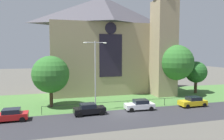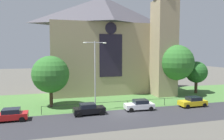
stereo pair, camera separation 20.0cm
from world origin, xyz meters
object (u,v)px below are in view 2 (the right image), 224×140
parked_car_white (139,105)px  parked_car_yellow (193,102)px  tree_right_near (176,63)px  parked_car_red (10,115)px  tree_left_near (51,74)px  tree_right_far (196,72)px  church_building (108,43)px  streetlamp_near (95,68)px  parked_car_black (89,109)px

parked_car_white → parked_car_yellow: size_ratio=1.02×
parked_car_white → tree_right_near: bearing=-141.9°
parked_car_yellow → parked_car_red: bearing=-0.6°
tree_left_near → parked_car_white: (12.27, -5.49, -4.24)m
tree_right_near → tree_right_far: (5.76, 1.58, -2.10)m
church_building → streetlamp_near: church_building is taller
church_building → tree_left_near: bearing=-137.5°
streetlamp_near → parked_car_red: bearing=-171.3°
parked_car_red → parked_car_white: same height
church_building → streetlamp_near: bearing=-111.0°
parked_car_yellow → tree_right_near: bearing=-103.8°
tree_right_near → streetlamp_near: bearing=-160.0°
streetlamp_near → parked_car_black: bearing=-127.0°
tree_right_near → tree_right_far: 6.33m
tree_right_far → parked_car_red: size_ratio=1.53×
streetlamp_near → parked_car_white: size_ratio=2.31×
parked_car_black → parked_car_white: bearing=-0.3°
parked_car_black → parked_car_yellow: 16.12m
parked_car_yellow → parked_car_black: bearing=-0.9°
tree_right_far → parked_car_black: 25.72m
parked_car_white → parked_car_yellow: bearing=-179.7°
streetlamp_near → parked_car_red: streetlamp_near is taller
parked_car_red → parked_car_yellow: bearing=179.2°
tree_left_near → tree_right_near: (22.79, 1.96, 1.38)m
parked_car_red → parked_car_yellow: same height
church_building → tree_right_near: church_building is taller
church_building → parked_car_white: church_building is taller
tree_right_far → parked_car_white: (-16.28, -9.03, -3.52)m
church_building → tree_right_far: 19.25m
church_building → parked_car_black: (-6.94, -16.54, -9.53)m
church_building → parked_car_black: church_building is taller
tree_left_near → tree_right_near: bearing=4.9°
parked_car_black → parked_car_white: size_ratio=1.00×
tree_left_near → parked_car_black: bearing=-50.0°
tree_left_near → parked_car_yellow: 22.15m
tree_left_near → parked_car_red: bearing=-129.9°
streetlamp_near → parked_car_yellow: size_ratio=2.35×
parked_car_yellow → streetlamp_near: bearing=-7.1°
streetlamp_near → parked_car_black: size_ratio=2.32×
tree_left_near → tree_right_far: bearing=7.1°
parked_car_red → parked_car_yellow: size_ratio=1.00×
parked_car_yellow → parked_car_white: bearing=-3.0°
church_building → parked_car_yellow: bearing=-61.1°
streetlamp_near → parked_car_red: size_ratio=2.34×
church_building → parked_car_red: 25.34m
tree_left_near → tree_right_far: (28.55, 3.54, -0.72)m
tree_left_near → parked_car_black: 8.62m
parked_car_black → tree_left_near: bearing=127.7°
tree_right_near → tree_right_far: bearing=15.4°
tree_right_near → parked_car_red: size_ratio=2.31×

